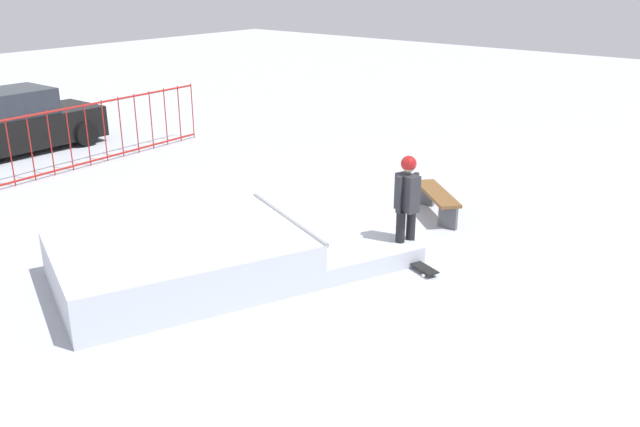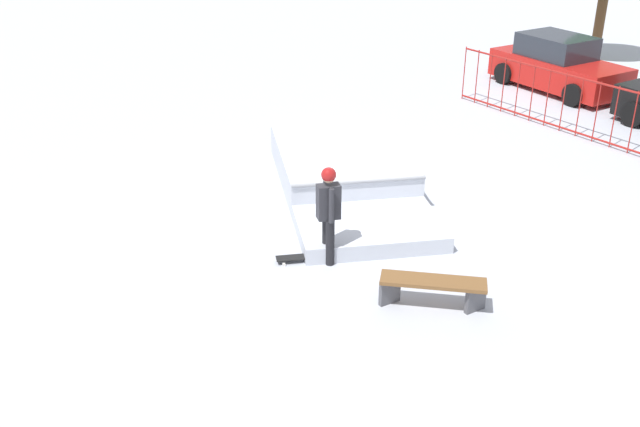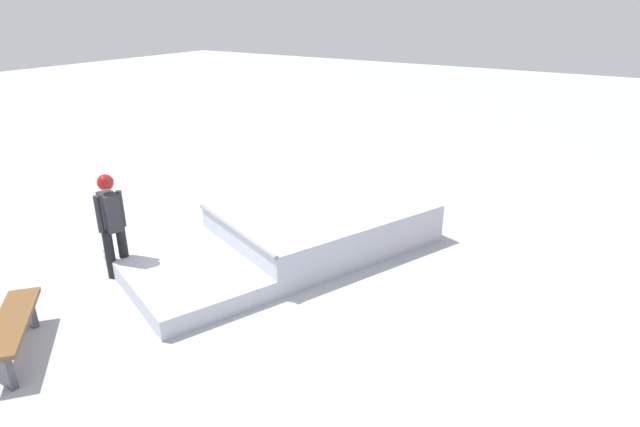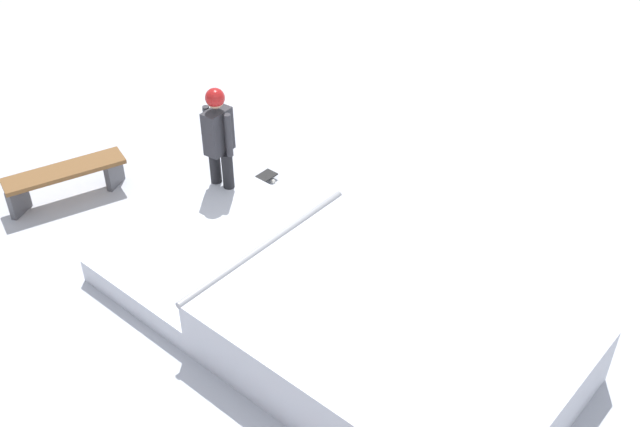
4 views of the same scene
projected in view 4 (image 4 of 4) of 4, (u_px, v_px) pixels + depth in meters
ground_plane at (276, 309)px, 8.91m from camera, size 60.00×60.00×0.00m
skate_ramp at (357, 324)px, 8.27m from camera, size 5.98×4.42×0.74m
skater at (219, 139)px, 9.96m from camera, size 0.43×0.43×1.73m
skateboard at (253, 184)px, 10.78m from camera, size 0.48×0.82×0.09m
park_bench at (65, 177)px, 10.42m from camera, size 1.35×1.47×0.48m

